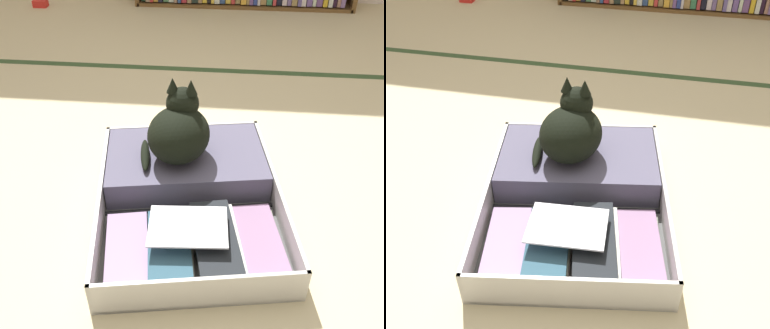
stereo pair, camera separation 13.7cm
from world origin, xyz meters
The scene contains 4 objects.
ground_plane centered at (0.00, 0.00, 0.00)m, with size 10.00×10.00×0.00m, color #CABA8F.
tatami_border centered at (0.00, 1.13, 0.00)m, with size 4.80×0.05×0.00m.
open_suitcase centered at (-0.03, 0.05, 0.05)m, with size 0.73×0.87×0.12m.
black_cat centered at (-0.07, 0.16, 0.23)m, with size 0.28×0.28×0.29m.
Camera 2 is at (0.23, -1.12, 1.08)m, focal length 41.69 mm.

